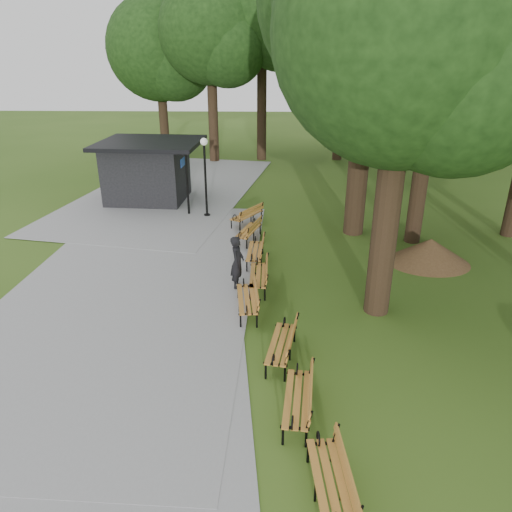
{
  "coord_description": "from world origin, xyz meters",
  "views": [
    {
      "loc": [
        0.47,
        -10.58,
        6.93
      ],
      "look_at": [
        0.07,
        2.85,
        1.1
      ],
      "focal_mm": 33.39,
      "sensor_mm": 36.0,
      "label": 1
    }
  ],
  "objects_px": {
    "bench_2": "(281,344)",
    "lawn_tree_4": "(408,8)",
    "lamp_post": "(205,162)",
    "lawn_tree_0": "(407,33)",
    "kiosk": "(147,171)",
    "bench_5": "(255,251)",
    "dirt_mound": "(430,251)",
    "bench_4": "(258,275)",
    "person": "(237,263)",
    "bench_7": "(247,215)",
    "bench_3": "(247,299)",
    "bench_6": "(248,231)",
    "lawn_tree_1": "(441,32)",
    "bench_1": "(297,398)",
    "bench_0": "(329,481)"
  },
  "relations": [
    {
      "from": "lawn_tree_0",
      "to": "lawn_tree_1",
      "type": "xyz_separation_m",
      "value": [
        2.51,
        5.52,
        0.2
      ]
    },
    {
      "from": "person",
      "to": "bench_4",
      "type": "distance_m",
      "value": 0.78
    },
    {
      "from": "lamp_post",
      "to": "bench_6",
      "type": "relative_size",
      "value": 1.84
    },
    {
      "from": "bench_2",
      "to": "lawn_tree_4",
      "type": "bearing_deg",
      "value": 168.9
    },
    {
      "from": "bench_0",
      "to": "bench_4",
      "type": "height_order",
      "value": "same"
    },
    {
      "from": "dirt_mound",
      "to": "bench_4",
      "type": "bearing_deg",
      "value": -160.46
    },
    {
      "from": "person",
      "to": "bench_0",
      "type": "height_order",
      "value": "person"
    },
    {
      "from": "lamp_post",
      "to": "lawn_tree_0",
      "type": "height_order",
      "value": "lawn_tree_0"
    },
    {
      "from": "bench_1",
      "to": "bench_3",
      "type": "relative_size",
      "value": 1.0
    },
    {
      "from": "person",
      "to": "kiosk",
      "type": "xyz_separation_m",
      "value": [
        -5.06,
        9.43,
        0.62
      ]
    },
    {
      "from": "bench_5",
      "to": "lamp_post",
      "type": "bearing_deg",
      "value": -152.9
    },
    {
      "from": "lamp_post",
      "to": "lawn_tree_1",
      "type": "xyz_separation_m",
      "value": [
        8.45,
        -2.82,
        4.99
      ]
    },
    {
      "from": "person",
      "to": "dirt_mound",
      "type": "relative_size",
      "value": 0.72
    },
    {
      "from": "lamp_post",
      "to": "dirt_mound",
      "type": "xyz_separation_m",
      "value": [
        8.47,
        -4.89,
        -2.03
      ]
    },
    {
      "from": "kiosk",
      "to": "lawn_tree_4",
      "type": "distance_m",
      "value": 14.63
    },
    {
      "from": "bench_5",
      "to": "bench_6",
      "type": "xyz_separation_m",
      "value": [
        -0.33,
        2.05,
        0.0
      ]
    },
    {
      "from": "bench_3",
      "to": "lawn_tree_1",
      "type": "xyz_separation_m",
      "value": [
        6.23,
        5.74,
        7.03
      ]
    },
    {
      "from": "kiosk",
      "to": "bench_2",
      "type": "xyz_separation_m",
      "value": [
        6.35,
        -13.2,
        -1.05
      ]
    },
    {
      "from": "bench_3",
      "to": "bench_6",
      "type": "xyz_separation_m",
      "value": [
        -0.21,
        5.55,
        0.0
      ]
    },
    {
      "from": "bench_3",
      "to": "bench_7",
      "type": "xyz_separation_m",
      "value": [
        -0.36,
        7.47,
        0.0
      ]
    },
    {
      "from": "lamp_post",
      "to": "bench_4",
      "type": "xyz_separation_m",
      "value": [
        2.5,
        -7.01,
        -2.05
      ]
    },
    {
      "from": "bench_2",
      "to": "bench_7",
      "type": "relative_size",
      "value": 1.0
    },
    {
      "from": "kiosk",
      "to": "lawn_tree_0",
      "type": "height_order",
      "value": "lawn_tree_0"
    },
    {
      "from": "dirt_mound",
      "to": "lawn_tree_0",
      "type": "height_order",
      "value": "lawn_tree_0"
    },
    {
      "from": "bench_4",
      "to": "person",
      "type": "bearing_deg",
      "value": -90.0
    },
    {
      "from": "dirt_mound",
      "to": "bench_5",
      "type": "relative_size",
      "value": 1.27
    },
    {
      "from": "lamp_post",
      "to": "bench_5",
      "type": "bearing_deg",
      "value": -65.2
    },
    {
      "from": "dirt_mound",
      "to": "lawn_tree_4",
      "type": "bearing_deg",
      "value": 85.41
    },
    {
      "from": "bench_3",
      "to": "lawn_tree_4",
      "type": "height_order",
      "value": "lawn_tree_4"
    },
    {
      "from": "bench_6",
      "to": "bench_7",
      "type": "relative_size",
      "value": 1.0
    },
    {
      "from": "bench_4",
      "to": "bench_7",
      "type": "relative_size",
      "value": 1.0
    },
    {
      "from": "lamp_post",
      "to": "lawn_tree_1",
      "type": "bearing_deg",
      "value": -18.45
    },
    {
      "from": "lawn_tree_1",
      "to": "bench_3",
      "type": "bearing_deg",
      "value": -137.34
    },
    {
      "from": "lamp_post",
      "to": "bench_4",
      "type": "height_order",
      "value": "lamp_post"
    },
    {
      "from": "person",
      "to": "lawn_tree_0",
      "type": "xyz_separation_m",
      "value": [
        4.09,
        -1.33,
        6.41
      ]
    },
    {
      "from": "kiosk",
      "to": "bench_4",
      "type": "bearing_deg",
      "value": -55.43
    },
    {
      "from": "bench_6",
      "to": "bench_7",
      "type": "xyz_separation_m",
      "value": [
        -0.16,
        1.92,
        0.0
      ]
    },
    {
      "from": "kiosk",
      "to": "bench_5",
      "type": "xyz_separation_m",
      "value": [
        5.54,
        -7.48,
        -1.05
      ]
    },
    {
      "from": "bench_2",
      "to": "lawn_tree_4",
      "type": "height_order",
      "value": "lawn_tree_4"
    },
    {
      "from": "bench_4",
      "to": "bench_0",
      "type": "bearing_deg",
      "value": 10.08
    },
    {
      "from": "dirt_mound",
      "to": "lawn_tree_0",
      "type": "xyz_separation_m",
      "value": [
        -2.53,
        -3.45,
        6.82
      ]
    },
    {
      "from": "bench_1",
      "to": "bench_0",
      "type": "bearing_deg",
      "value": 17.99
    },
    {
      "from": "lamp_post",
      "to": "bench_2",
      "type": "height_order",
      "value": "lamp_post"
    },
    {
      "from": "lamp_post",
      "to": "bench_2",
      "type": "relative_size",
      "value": 1.84
    },
    {
      "from": "bench_5",
      "to": "bench_7",
      "type": "bearing_deg",
      "value": -170.76
    },
    {
      "from": "bench_7",
      "to": "lawn_tree_4",
      "type": "relative_size",
      "value": 0.15
    },
    {
      "from": "bench_3",
      "to": "bench_6",
      "type": "bearing_deg",
      "value": 176.12
    },
    {
      "from": "dirt_mound",
      "to": "kiosk",
      "type": "bearing_deg",
      "value": 147.93
    },
    {
      "from": "bench_2",
      "to": "bench_7",
      "type": "bearing_deg",
      "value": -162.24
    },
    {
      "from": "bench_0",
      "to": "bench_4",
      "type": "bearing_deg",
      "value": -174.39
    }
  ]
}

